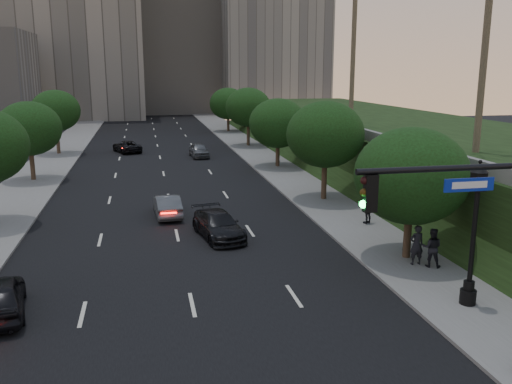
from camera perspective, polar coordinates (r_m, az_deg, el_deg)
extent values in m
plane|color=black|center=(16.71, -5.08, -18.81)|extent=(160.00, 160.00, 0.00)
cube|color=black|center=(45.04, -9.60, 1.43)|extent=(16.00, 140.00, 0.02)
cube|color=slate|center=(46.52, 3.11, 2.04)|extent=(4.50, 140.00, 0.15)
cube|color=slate|center=(45.84, -22.51, 0.91)|extent=(4.50, 140.00, 0.15)
cube|color=black|center=(48.74, 17.27, 4.27)|extent=(18.00, 90.00, 4.00)
cube|color=slate|center=(44.97, 7.87, 7.07)|extent=(0.35, 90.00, 0.70)
cube|color=gray|center=(107.14, -19.19, 16.00)|extent=(26.00, 20.00, 32.00)
cube|color=gray|center=(116.48, -8.32, 14.76)|extent=(22.00, 18.00, 26.00)
cube|color=gray|center=(113.46, 1.35, 17.47)|extent=(20.00, 22.00, 36.00)
cylinder|color=#38281C|center=(26.16, 15.68, -3.93)|extent=(0.36, 0.36, 2.86)
ellipsoid|color=black|center=(25.55, 16.03, 1.66)|extent=(5.20, 5.20, 4.42)
cylinder|color=#38281C|center=(36.84, 7.19, 1.52)|extent=(0.36, 0.36, 3.21)
ellipsoid|color=black|center=(36.39, 7.32, 6.04)|extent=(5.20, 5.20, 4.42)
cylinder|color=#38281C|center=(49.16, 2.29, 4.23)|extent=(0.36, 0.36, 2.86)
ellipsoid|color=black|center=(48.85, 2.32, 7.25)|extent=(5.20, 5.20, 4.42)
cylinder|color=#38281C|center=(62.70, -0.82, 6.26)|extent=(0.36, 0.36, 3.21)
ellipsoid|color=black|center=(62.43, -0.83, 8.92)|extent=(5.20, 5.20, 4.42)
cylinder|color=#38281C|center=(77.42, -2.95, 7.36)|extent=(0.36, 0.36, 2.86)
ellipsoid|color=black|center=(77.22, -2.97, 9.28)|extent=(5.20, 5.20, 4.42)
cylinder|color=#38281C|center=(46.57, -22.50, 2.87)|extent=(0.36, 0.36, 2.99)
ellipsoid|color=black|center=(46.23, -22.79, 6.19)|extent=(5.00, 5.00, 4.25)
cylinder|color=#38281C|center=(60.23, -20.14, 5.23)|extent=(0.36, 0.36, 3.26)
ellipsoid|color=black|center=(59.95, -20.36, 8.03)|extent=(5.00, 5.00, 4.25)
cylinder|color=#4C4233|center=(34.00, 22.97, 13.94)|extent=(0.40, 0.40, 12.00)
cylinder|color=#4C4233|center=(47.57, 10.25, 15.62)|extent=(0.40, 0.40, 14.50)
cylinder|color=black|center=(14.63, 20.35, 2.38)|extent=(5.40, 0.16, 0.16)
cube|color=black|center=(13.67, 11.96, -0.13)|extent=(0.32, 0.22, 0.95)
sphere|color=black|center=(13.53, 11.33, 1.19)|extent=(0.20, 0.20, 0.20)
sphere|color=#3F2B0A|center=(13.59, 11.27, -0.05)|extent=(0.20, 0.20, 0.20)
sphere|color=#19F24C|center=(13.66, 11.22, -1.27)|extent=(0.20, 0.20, 0.20)
cube|color=#0C27A8|center=(14.93, 21.52, 0.72)|extent=(1.40, 0.05, 0.35)
cylinder|color=black|center=(22.15, 21.39, -10.40)|extent=(0.60, 0.60, 0.70)
cylinder|color=black|center=(21.97, 21.49, -9.20)|extent=(0.40, 0.40, 0.40)
cylinder|color=black|center=(21.35, 21.92, -4.33)|extent=(0.18, 0.18, 3.60)
cube|color=black|center=(20.87, 22.39, 1.07)|extent=(0.42, 0.42, 0.70)
cone|color=black|center=(20.78, 22.50, 2.42)|extent=(0.64, 0.64, 0.35)
sphere|color=black|center=(20.75, 22.55, 2.96)|extent=(0.14, 0.14, 0.14)
imported|color=#4F5256|center=(33.28, -9.34, -1.41)|extent=(1.70, 4.18, 1.35)
imported|color=black|center=(60.00, -13.44, 4.68)|extent=(3.51, 5.01, 1.27)
imported|color=black|center=(28.80, -3.99, -3.49)|extent=(2.73, 4.98, 1.37)
imported|color=#525558|center=(55.44, -6.04, 4.39)|extent=(1.94, 4.26, 1.42)
imported|color=black|center=(25.39, 16.54, -5.36)|extent=(0.68, 0.45, 1.83)
imported|color=black|center=(25.32, 18.02, -5.58)|extent=(1.07, 1.00, 1.77)
imported|color=black|center=(31.39, 11.72, -1.78)|extent=(1.07, 0.76, 1.68)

